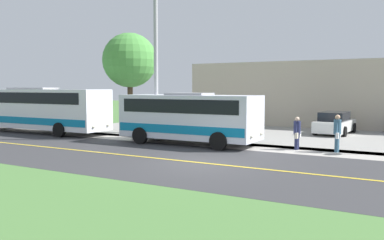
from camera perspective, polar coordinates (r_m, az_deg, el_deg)
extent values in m
plane|color=#477238|center=(16.38, 1.42, -6.08)|extent=(120.00, 120.00, 0.00)
cube|color=#333335|center=(16.38, 1.42, -6.06)|extent=(8.00, 100.00, 0.01)
cube|color=#9E9991|center=(21.07, 8.00, -3.72)|extent=(2.40, 100.00, 0.01)
cube|color=gray|center=(27.21, 19.43, -2.06)|extent=(14.00, 36.00, 0.01)
cube|color=gold|center=(16.38, 1.42, -6.05)|extent=(0.16, 100.00, 0.00)
cube|color=silver|center=(21.68, -0.38, 0.52)|extent=(2.55, 7.52, 2.28)
cube|color=#0C72A5|center=(21.73, -0.38, -1.04)|extent=(2.59, 7.37, 0.44)
cube|color=black|center=(21.65, -0.38, 2.08)|extent=(2.59, 6.77, 0.70)
cube|color=gray|center=(21.63, -0.38, 3.69)|extent=(1.53, 2.26, 0.12)
cylinder|color=black|center=(21.91, 6.59, -2.21)|extent=(0.25, 0.90, 0.90)
cylinder|color=black|center=(19.60, 3.74, -2.99)|extent=(0.25, 0.90, 0.90)
cylinder|color=black|center=(24.06, -3.73, -1.58)|extent=(0.25, 0.90, 0.90)
cylinder|color=black|center=(21.98, -7.33, -2.19)|extent=(0.25, 0.90, 0.90)
sphere|color=#F2EACC|center=(20.84, 9.68, -1.90)|extent=(0.20, 0.20, 0.20)
sphere|color=#F2EACC|center=(19.53, 8.32, -2.32)|extent=(0.20, 0.20, 0.20)
cube|color=white|center=(29.49, -21.45, 1.56)|extent=(2.34, 11.88, 2.56)
cube|color=#0C72A5|center=(29.53, -21.41, 0.14)|extent=(2.38, 11.65, 0.44)
cube|color=black|center=(29.46, -21.49, 2.98)|extent=(2.38, 10.69, 0.70)
cube|color=gray|center=(29.45, -21.52, 4.16)|extent=(1.40, 3.56, 0.12)
cylinder|color=black|center=(27.67, -14.64, -0.91)|extent=(0.25, 0.90, 0.90)
cylinder|color=black|center=(26.04, -18.19, -1.33)|extent=(0.25, 0.90, 0.90)
cylinder|color=black|center=(33.17, -23.89, -0.26)|extent=(0.25, 0.90, 0.90)
sphere|color=#F2EACC|center=(25.73, -11.78, -0.70)|extent=(0.20, 0.20, 0.20)
sphere|color=#F2EACC|center=(24.78, -13.73, -0.94)|extent=(0.20, 0.20, 0.20)
cylinder|color=#335972|center=(20.30, 19.78, -3.05)|extent=(0.18, 0.18, 0.86)
cylinder|color=#335972|center=(20.10, 19.69, -3.12)|extent=(0.18, 0.18, 0.86)
cylinder|color=#335972|center=(20.11, 19.79, -0.92)|extent=(0.34, 0.34, 0.68)
sphere|color=tan|center=(20.08, 19.83, 0.38)|extent=(0.23, 0.23, 0.23)
cylinder|color=#335972|center=(20.29, 19.88, -0.78)|extent=(0.28, 0.10, 0.61)
cube|color=white|center=(20.40, 20.02, -1.95)|extent=(0.20, 0.12, 0.28)
cylinder|color=#335972|center=(19.93, 19.71, -0.86)|extent=(0.28, 0.10, 0.61)
cube|color=white|center=(19.89, 19.78, -2.10)|extent=(0.20, 0.12, 0.28)
cylinder|color=#1E2347|center=(20.56, 14.61, -2.94)|extent=(0.18, 0.18, 0.78)
cylinder|color=#1E2347|center=(20.37, 14.47, -3.01)|extent=(0.18, 0.18, 0.78)
cylinder|color=#1E2347|center=(20.39, 14.58, -1.02)|extent=(0.34, 0.34, 0.62)
sphere|color=beige|center=(20.35, 14.60, 0.14)|extent=(0.21, 0.21, 0.21)
cylinder|color=#1E2347|center=(20.56, 14.71, -0.89)|extent=(0.27, 0.10, 0.56)
cube|color=white|center=(20.66, 14.87, -2.00)|extent=(0.20, 0.12, 0.28)
cylinder|color=#1E2347|center=(20.21, 14.45, -0.98)|extent=(0.27, 0.10, 0.56)
cube|color=beige|center=(20.16, 14.51, -2.15)|extent=(0.20, 0.12, 0.28)
cylinder|color=#9E9EA3|center=(23.30, -5.10, 7.79)|extent=(0.24, 0.24, 8.68)
cube|color=white|center=(28.20, 19.47, -0.76)|extent=(4.51, 2.09, 0.70)
cube|color=black|center=(27.96, 19.41, 0.50)|extent=(2.52, 1.69, 0.57)
cylinder|color=black|center=(29.75, 18.39, -0.87)|extent=(0.65, 0.26, 0.64)
cylinder|color=black|center=(29.36, 21.79, -1.04)|extent=(0.65, 0.26, 0.64)
cylinder|color=black|center=(27.13, 16.94, -1.34)|extent=(0.65, 0.26, 0.64)
cylinder|color=black|center=(26.70, 20.66, -1.53)|extent=(0.65, 0.26, 0.64)
cylinder|color=#4C3826|center=(27.42, -8.68, 1.85)|extent=(0.36, 0.36, 3.49)
sphere|color=#478C3D|center=(27.45, -8.76, 8.32)|extent=(3.61, 3.61, 3.61)
cube|color=#B7A893|center=(36.20, 19.24, 3.54)|extent=(10.00, 21.67, 5.06)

